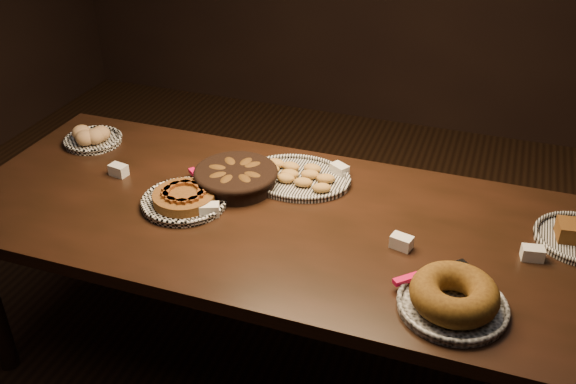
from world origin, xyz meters
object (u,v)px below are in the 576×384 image
(buffet_table, at_px, (283,232))
(bundt_cake_plate, at_px, (453,297))
(apple_tart_plate, at_px, (185,199))
(madeleine_platter, at_px, (297,176))

(buffet_table, relative_size, bundt_cake_plate, 6.21)
(buffet_table, distance_m, apple_tart_plate, 0.38)
(buffet_table, height_order, apple_tart_plate, apple_tart_plate)
(buffet_table, distance_m, madeleine_platter, 0.27)
(buffet_table, relative_size, apple_tart_plate, 6.63)
(madeleine_platter, distance_m, bundt_cake_plate, 0.86)
(apple_tart_plate, xyz_separation_m, bundt_cake_plate, (1.00, -0.25, 0.02))
(bundt_cake_plate, bearing_deg, madeleine_platter, 118.38)
(madeleine_platter, height_order, bundt_cake_plate, bundt_cake_plate)
(apple_tart_plate, height_order, bundt_cake_plate, bundt_cake_plate)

